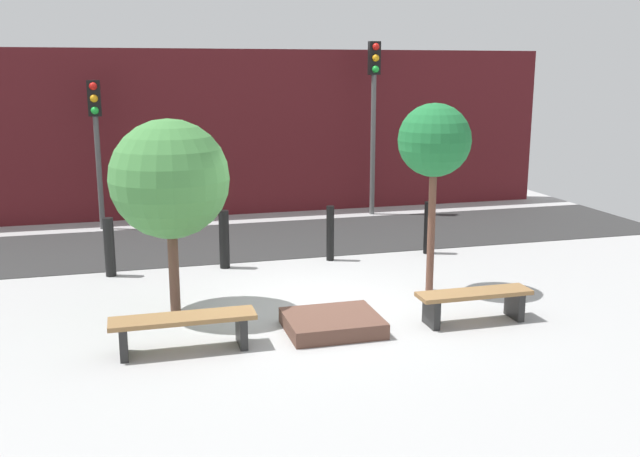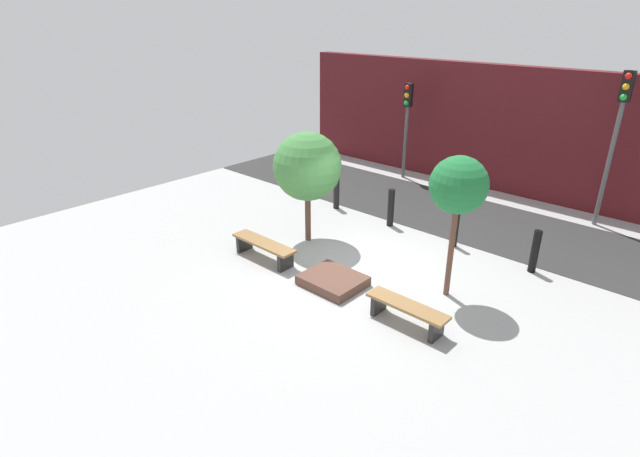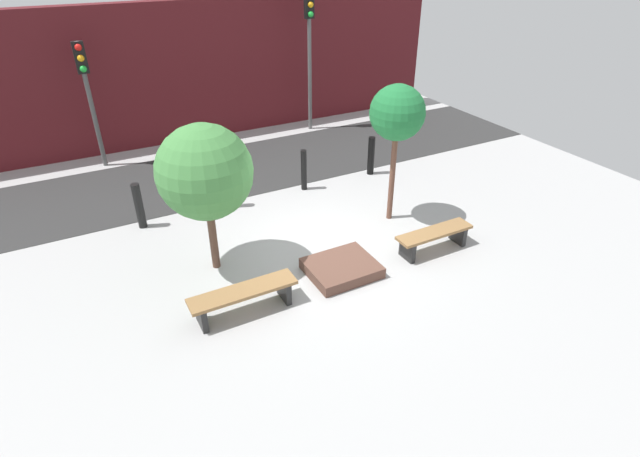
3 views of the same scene
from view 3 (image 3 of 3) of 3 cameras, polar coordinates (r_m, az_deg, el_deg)
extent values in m
plane|color=#A7A7A7|center=(10.25, -0.01, -2.53)|extent=(18.00, 18.00, 0.00)
cube|color=#2D2D2D|center=(14.06, -9.14, 6.78)|extent=(18.00, 3.44, 0.01)
cube|color=#511419|center=(16.27, -13.70, 17.08)|extent=(16.20, 0.50, 4.02)
cube|color=black|center=(8.53, -13.41, -9.69)|extent=(0.10, 0.44, 0.41)
cube|color=black|center=(8.87, -4.14, -6.96)|extent=(0.10, 0.44, 0.41)
cube|color=olive|center=(8.53, -8.79, -7.10)|extent=(1.85, 0.44, 0.06)
cube|color=black|center=(10.04, 9.95, -2.46)|extent=(0.10, 0.42, 0.40)
cube|color=black|center=(10.81, 15.49, -0.61)|extent=(0.10, 0.42, 0.40)
cube|color=olive|center=(10.29, 12.97, -0.42)|extent=(1.67, 0.42, 0.06)
cube|color=brown|center=(9.55, 2.49, -4.53)|extent=(1.29, 1.09, 0.22)
cylinder|color=brown|center=(9.58, -12.19, -0.46)|extent=(0.15, 0.15, 1.53)
sphere|color=#458743|center=(9.02, -13.05, 6.30)|extent=(1.72, 1.72, 1.72)
cylinder|color=brown|center=(11.05, 8.27, 6.09)|extent=(0.12, 0.12, 2.14)
sphere|color=#21743A|center=(10.56, 8.83, 12.95)|extent=(1.16, 1.16, 1.16)
cylinder|color=black|center=(11.51, -19.98, 2.44)|extent=(0.18, 0.18, 1.04)
cylinder|color=black|center=(11.85, -10.57, 4.76)|extent=(0.18, 0.18, 1.07)
cylinder|color=black|center=(12.52, -1.86, 6.70)|extent=(0.15, 0.15, 1.05)
cylinder|color=black|center=(13.46, 5.86, 8.27)|extent=(0.18, 0.18, 1.03)
cylinder|color=#4F4F4F|center=(14.82, -24.60, 12.50)|extent=(0.12, 0.12, 3.31)
cube|color=black|center=(14.53, -25.71, 17.20)|extent=(0.28, 0.16, 0.78)
sphere|color=red|center=(14.38, -25.91, 18.12)|extent=(0.17, 0.17, 0.17)
sphere|color=orange|center=(14.43, -25.67, 17.13)|extent=(0.17, 0.17, 0.17)
sphere|color=green|center=(14.48, -25.43, 16.14)|extent=(0.17, 0.17, 0.17)
cylinder|color=#575757|center=(16.40, -1.19, 18.30)|extent=(0.12, 0.12, 4.20)
cube|color=black|center=(16.12, -1.26, 24.24)|extent=(0.28, 0.16, 0.78)
sphere|color=orange|center=(16.02, -1.08, 24.21)|extent=(0.17, 0.17, 0.17)
sphere|color=green|center=(16.05, -1.07, 23.28)|extent=(0.17, 0.17, 0.17)
camera|label=1|loc=(3.41, 92.27, -46.43)|focal=40.00mm
camera|label=2|loc=(10.35, 68.20, 12.27)|focal=28.00mm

